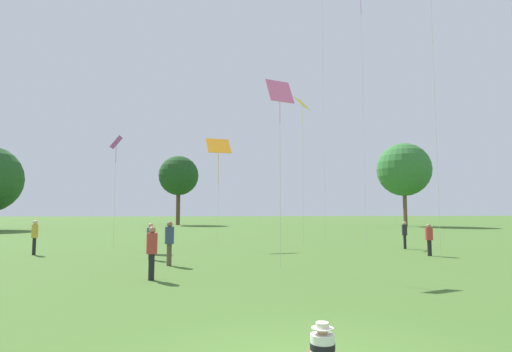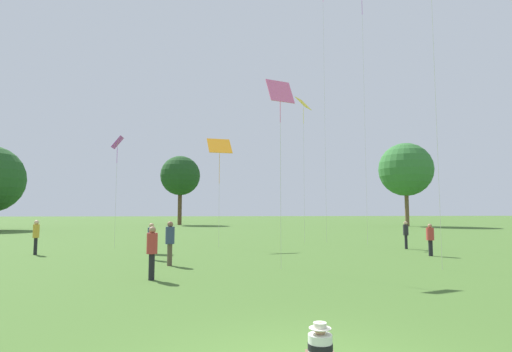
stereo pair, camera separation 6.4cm
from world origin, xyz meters
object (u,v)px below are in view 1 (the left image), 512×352
Objects in this scene: person_standing_3 at (405,232)px; distant_tree_2 at (404,170)px; kite_4 at (280,95)px; kite_7 at (219,147)px; person_standing_4 at (169,239)px; kite_2 at (116,145)px; person_standing_5 at (429,237)px; kite_0 at (302,107)px; seated_toddler at (323,347)px; person_standing_2 at (151,238)px; distant_tree_0 at (179,176)px; person_standing_0 at (35,234)px; person_standing_1 at (152,248)px.

distant_tree_2 is at bearing 135.43° from person_standing_3.
kite_4 is 9.80m from kite_7.
kite_4 is (4.28, -1.46, 5.64)m from person_standing_4.
kite_2 is at bearing -115.83° from person_standing_3.
kite_0 is at bearing -162.79° from person_standing_5.
person_standing_5 is at bearing 67.99° from seated_toddler.
kite_4 is 1.09× the size of kite_7.
person_standing_2 is 2.33m from person_standing_4.
kite_2 is 37.75m from distant_tree_0.
seated_toddler is at bearing 103.62° from person_standing_0.
kite_7 is (2.23, 11.38, 5.10)m from person_standing_1.
person_standing_0 is at bearing 2.40° from kite_2.
seated_toddler is 13.51m from person_standing_2.
person_standing_0 is 1.11× the size of person_standing_5.
seated_toddler is 0.37× the size of person_standing_1.
person_standing_3 is 12.44m from kite_4.
person_standing_4 is at bearing 120.00° from seated_toddler.
person_standing_4 is 47.48m from distant_tree_2.
seated_toddler is at bearing -51.31° from kite_7.
seated_toddler is 57.30m from distant_tree_0.
kite_2 is (-7.41, 18.68, 5.89)m from seated_toddler.
person_standing_3 is 0.90× the size of person_standing_4.
person_standing_2 is at bearing 71.54° from kite_2.
kite_7 is at bearing -132.31° from distant_tree_2.
distant_tree_2 is (28.61, 37.26, 6.92)m from person_standing_4.
distant_tree_2 is at bearing -178.19° from person_standing_2.
person_standing_2 is at bearing 170.74° from kite_4.
kite_0 is at bearing 11.44° from person_standing_1.
kite_4 reaches higher than person_standing_1.
seated_toddler is 0.09× the size of kite_7.
distant_tree_2 reaches higher than person_standing_5.
person_standing_5 reaches higher than seated_toddler.
person_standing_4 is (7.11, -4.66, 0.01)m from person_standing_0.
person_standing_1 is 1.04× the size of person_standing_2.
kite_2 is 0.91× the size of kite_4.
distant_tree_2 is at bearing -14.73° from distant_tree_0.
person_standing_3 reaches higher than person_standing_5.
kite_2 is at bearing -138.18° from distant_tree_2.
seated_toddler is 0.09× the size of kite_2.
person_standing_2 is 0.16× the size of kite_0.
person_standing_5 is at bearing -115.02° from distant_tree_2.
kite_7 reaches higher than person_standing_5.
person_standing_1 is at bearing -66.31° from kite_7.
person_standing_1 is at bearing 110.33° from person_standing_0.
person_standing_2 is 0.14× the size of distant_tree_2.
person_standing_0 is 0.26× the size of kite_2.
kite_7 is at bearing 127.57° from kite_4.
kite_4 is 47.85m from distant_tree_0.
person_standing_5 is (-0.49, -3.49, -0.04)m from person_standing_3.
person_standing_0 is 6.57m from person_standing_2.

